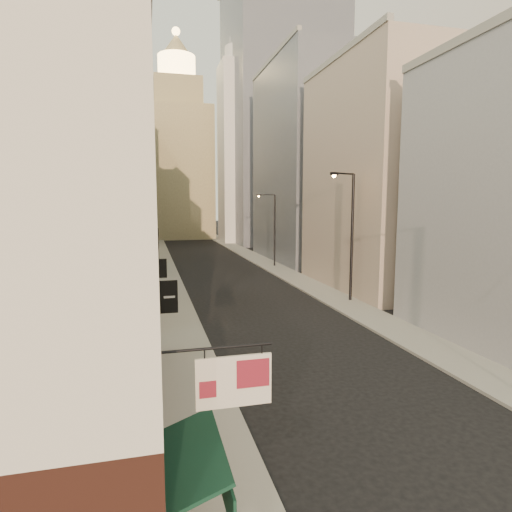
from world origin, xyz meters
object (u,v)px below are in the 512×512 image
at_px(streetlamp_mid, 350,230).
at_px(traffic_light_left, 158,242).
at_px(clock_tower, 179,158).
at_px(streetlamp_far, 273,226).
at_px(white_tower, 241,147).

distance_m(streetlamp_mid, traffic_light_left, 23.49).
height_order(clock_tower, streetlamp_mid, clock_tower).
height_order(clock_tower, streetlamp_far, clock_tower).
bearing_deg(white_tower, streetlamp_mid, -93.15).
xyz_separation_m(streetlamp_mid, traffic_light_left, (-14.13, 18.61, -2.35)).
xyz_separation_m(clock_tower, streetlamp_far, (7.60, -47.59, -12.59)).
relative_size(streetlamp_far, traffic_light_left, 1.77).
bearing_deg(white_tower, streetlamp_far, -95.78).
height_order(streetlamp_mid, streetlamp_far, streetlamp_mid).
bearing_deg(streetlamp_far, white_tower, 103.87).
distance_m(clock_tower, traffic_light_left, 50.81).
bearing_deg(traffic_light_left, streetlamp_mid, 150.82).
xyz_separation_m(clock_tower, white_tower, (11.00, -14.00, 0.97)).
distance_m(white_tower, streetlamp_mid, 54.63).
xyz_separation_m(white_tower, streetlamp_far, (-3.40, -33.59, -13.56)).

